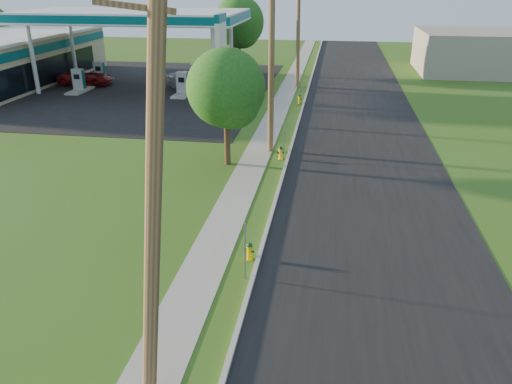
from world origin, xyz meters
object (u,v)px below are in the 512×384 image
tree_verge (228,92)px  tree_lot (240,24)px  fuel_pump_nw (79,83)px  fuel_pump_se (196,77)px  utility_pole_far (298,30)px  hydrant_mid (281,153)px  car_silver (190,80)px  utility_pole_mid (271,60)px  hydrant_far (300,99)px  utility_pole_near (153,211)px  hydrant_near (250,251)px  car_red (86,77)px  fuel_pump_sw (100,75)px  price_pylon (221,38)px  fuel_pump_ne (183,86)px

tree_verge → tree_lot: bearing=99.3°
fuel_pump_nw → fuel_pump_se: bearing=24.0°
utility_pole_far → hydrant_mid: bearing=-87.9°
tree_verge → tree_lot: (-4.21, 25.76, 0.95)m
fuel_pump_se → car_silver: fuel_pump_se is taller
utility_pole_mid → hydrant_far: (0.76, 11.53, -4.59)m
utility_pole_near → fuel_pump_nw: 36.03m
utility_pole_near → utility_pole_mid: utility_pole_mid is taller
fuel_pump_nw → hydrant_near: 30.90m
utility_pole_mid → hydrant_mid: utility_pole_mid is taller
tree_verge → utility_pole_far: bearing=84.9°
fuel_pump_se → hydrant_far: (9.66, -5.47, -0.36)m
car_red → car_silver: 9.63m
fuel_pump_sw → car_red: (-0.78, -1.20, -0.05)m
utility_pole_mid → hydrant_near: 12.52m
fuel_pump_se → price_pylon: 13.40m
hydrant_mid → car_silver: 19.70m
utility_pole_mid → fuel_pump_sw: bearing=136.5°
car_silver → fuel_pump_nw: bearing=127.8°
fuel_pump_ne → hydrant_mid: bearing=-56.0°
utility_pole_far → hydrant_near: utility_pole_far is taller
tree_lot → fuel_pump_sw: bearing=-152.0°
utility_pole_near → hydrant_far: size_ratio=12.76×
utility_pole_near → utility_pole_far: (-0.00, 36.00, 0.00)m
fuel_pump_sw → tree_verge: 25.43m
utility_pole_near → tree_lot: bearing=98.3°
utility_pole_near → utility_pole_far: 36.00m
hydrant_mid → price_pylon: bearing=124.4°
hydrant_near → hydrant_mid: hydrant_mid is taller
fuel_pump_ne → price_pylon: bearing=-56.3°
utility_pole_near → hydrant_mid: size_ratio=13.03×
fuel_pump_ne → fuel_pump_sw: bearing=156.0°
hydrant_near → car_red: bearing=125.4°
car_red → tree_lot: bearing=-60.6°
utility_pole_near → car_red: 38.84m
fuel_pump_nw → fuel_pump_ne: size_ratio=1.00×
fuel_pump_nw → tree_lot: size_ratio=0.44×
tree_verge → hydrant_near: size_ratio=8.85×
hydrant_far → utility_pole_mid: bearing=-93.8°
price_pylon → tree_lot: (-2.14, 17.80, -0.70)m
fuel_pump_sw → fuel_pump_nw: bearing=-90.0°
utility_pole_near → price_pylon: 23.83m
hydrant_near → car_red: car_red is taller
tree_verge → car_red: (-16.86, 18.26, -3.12)m
fuel_pump_sw → hydrant_far: bearing=-16.3°
utility_pole_near → hydrant_near: utility_pole_near is taller
price_pylon → hydrant_far: bearing=52.3°
fuel_pump_sw → tree_lot: 14.02m
fuel_pump_se → car_silver: (-0.15, -1.13, 0.02)m
hydrant_near → hydrant_far: (-0.03, 23.13, 0.04)m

